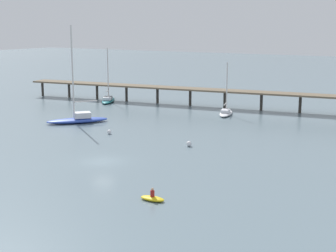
{
  "coord_description": "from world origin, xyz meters",
  "views": [
    {
      "loc": [
        33.05,
        -41.75,
        14.8
      ],
      "look_at": [
        0.0,
        14.03,
        1.5
      ],
      "focal_mm": 53.17,
      "sensor_mm": 36.0,
      "label": 1
    }
  ],
  "objects_px": {
    "dinghy_yellow": "(152,198)",
    "sailboat_blue": "(78,118)",
    "sailboat_white": "(226,112)",
    "mooring_buoy_near": "(189,144)",
    "pier": "(333,92)",
    "sailboat_teal": "(108,99)",
    "mooring_buoy_outer": "(109,132)"
  },
  "relations": [
    {
      "from": "dinghy_yellow",
      "to": "sailboat_blue",
      "type": "bearing_deg",
      "value": 140.6
    },
    {
      "from": "sailboat_white",
      "to": "mooring_buoy_near",
      "type": "height_order",
      "value": "sailboat_white"
    },
    {
      "from": "pier",
      "to": "sailboat_teal",
      "type": "bearing_deg",
      "value": -169.15
    },
    {
      "from": "sailboat_white",
      "to": "mooring_buoy_outer",
      "type": "relative_size",
      "value": 14.3
    },
    {
      "from": "mooring_buoy_outer",
      "to": "mooring_buoy_near",
      "type": "xyz_separation_m",
      "value": [
        12.77,
        -0.62,
        0.03
      ]
    },
    {
      "from": "pier",
      "to": "mooring_buoy_near",
      "type": "bearing_deg",
      "value": -108.05
    },
    {
      "from": "sailboat_white",
      "to": "sailboat_teal",
      "type": "bearing_deg",
      "value": 177.47
    },
    {
      "from": "sailboat_teal",
      "to": "mooring_buoy_near",
      "type": "xyz_separation_m",
      "value": [
        30.4,
        -23.45,
        -0.26
      ]
    },
    {
      "from": "sailboat_blue",
      "to": "sailboat_white",
      "type": "height_order",
      "value": "sailboat_blue"
    },
    {
      "from": "sailboat_blue",
      "to": "mooring_buoy_near",
      "type": "distance_m",
      "value": 22.15
    },
    {
      "from": "sailboat_white",
      "to": "mooring_buoy_outer",
      "type": "distance_m",
      "value": 23.05
    },
    {
      "from": "pier",
      "to": "sailboat_white",
      "type": "height_order",
      "value": "sailboat_white"
    },
    {
      "from": "sailboat_teal",
      "to": "mooring_buoy_outer",
      "type": "relative_size",
      "value": 17.06
    },
    {
      "from": "dinghy_yellow",
      "to": "mooring_buoy_near",
      "type": "height_order",
      "value": "dinghy_yellow"
    },
    {
      "from": "sailboat_blue",
      "to": "sailboat_teal",
      "type": "xyz_separation_m",
      "value": [
        -8.72,
        18.91,
        -0.17
      ]
    },
    {
      "from": "mooring_buoy_outer",
      "to": "pier",
      "type": "bearing_deg",
      "value": 53.15
    },
    {
      "from": "sailboat_white",
      "to": "pier",
      "type": "bearing_deg",
      "value": 30.31
    },
    {
      "from": "sailboat_teal",
      "to": "mooring_buoy_near",
      "type": "distance_m",
      "value": 38.39
    },
    {
      "from": "pier",
      "to": "dinghy_yellow",
      "type": "height_order",
      "value": "pier"
    },
    {
      "from": "pier",
      "to": "dinghy_yellow",
      "type": "bearing_deg",
      "value": -94.31
    },
    {
      "from": "pier",
      "to": "dinghy_yellow",
      "type": "relative_size",
      "value": 38.71
    },
    {
      "from": "sailboat_teal",
      "to": "mooring_buoy_outer",
      "type": "xyz_separation_m",
      "value": [
        17.63,
        -22.83,
        -0.29
      ]
    },
    {
      "from": "pier",
      "to": "sailboat_teal",
      "type": "distance_m",
      "value": 41.44
    },
    {
      "from": "mooring_buoy_near",
      "to": "pier",
      "type": "bearing_deg",
      "value": 71.95
    },
    {
      "from": "sailboat_white",
      "to": "dinghy_yellow",
      "type": "relative_size",
      "value": 3.81
    },
    {
      "from": "dinghy_yellow",
      "to": "sailboat_teal",
      "type": "bearing_deg",
      "value": 131.25
    },
    {
      "from": "sailboat_white",
      "to": "mooring_buoy_near",
      "type": "distance_m",
      "value": 22.89
    },
    {
      "from": "pier",
      "to": "sailboat_teal",
      "type": "relative_size",
      "value": 8.51
    },
    {
      "from": "sailboat_blue",
      "to": "sailboat_teal",
      "type": "height_order",
      "value": "sailboat_blue"
    },
    {
      "from": "sailboat_white",
      "to": "mooring_buoy_near",
      "type": "xyz_separation_m",
      "value": [
        5.04,
        -22.33,
        -0.18
      ]
    },
    {
      "from": "dinghy_yellow",
      "to": "pier",
      "type": "bearing_deg",
      "value": 85.69
    },
    {
      "from": "sailboat_teal",
      "to": "mooring_buoy_outer",
      "type": "distance_m",
      "value": 28.85
    }
  ]
}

